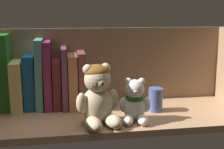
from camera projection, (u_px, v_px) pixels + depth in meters
The scene contains 14 objects.
shelf_board at pixel (120, 117), 92.51cm from camera, with size 76.13×27.28×2.00cm, color #A87F5B.
shelf_back_panel at pixel (113, 68), 103.45cm from camera, with size 78.53×1.20×27.33cm, color brown.
book_0 at pixel (5, 72), 94.32cm from camera, with size 3.44×10.23×24.03cm, color #20681F.
book_1 at pixel (18, 85), 95.79cm from camera, with size 3.33×14.31×15.77cm, color tan.
book_2 at pixel (30, 82), 96.17cm from camera, with size 3.42×9.73×17.37cm, color navy.
book_3 at pixel (40, 74), 96.10cm from camera, with size 2.28×11.25×22.42cm, color slate.
book_4 at pixel (48, 75), 96.57cm from camera, with size 2.30×12.06×21.75cm, color #72264A.
book_5 at pixel (57, 83), 97.64cm from camera, with size 2.58×11.79×15.82cm, color maroon.
book_6 at pixel (65, 77), 97.57cm from camera, with size 1.64×13.72×19.75cm, color #6C3952.
book_7 at pixel (73, 80), 98.22cm from camera, with size 2.86×14.08×17.45cm, color #A76946.
book_8 at pixel (81, 79), 98.56cm from camera, with size 2.26×14.16×18.27cm, color brown.
teddy_bear_larger at pixel (98, 96), 82.74cm from camera, with size 13.06×13.40×17.10cm.
teddy_bear_smaller at pixel (135, 103), 85.65cm from camera, with size 9.32×9.63×12.59cm.
pillar_candle at pixel (155, 100), 94.29cm from camera, with size 4.45×4.45×7.39cm, color #4C5B99.
Camera 1 is at (-15.95, -85.92, 34.15)cm, focal length 48.09 mm.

